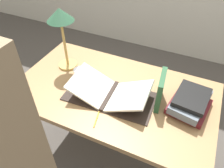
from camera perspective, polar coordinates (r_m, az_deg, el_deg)
name	(u,v)px	position (r m, az deg, el deg)	size (l,w,h in m)	color
ground_plane	(113,152)	(2.03, 0.26, -17.36)	(12.00, 12.00, 0.00)	#47423D
reading_desk	(113,102)	(1.51, 0.33, -4.63)	(1.31, 0.75, 0.75)	#937047
open_book	(110,93)	(1.37, -0.61, -2.37)	(0.58, 0.31, 0.12)	black
book_stack_tall	(190,102)	(1.37, 19.75, -4.56)	(0.25, 0.31, 0.11)	maroon
book_standing_upright	(160,90)	(1.32, 12.54, -1.53)	(0.05, 0.19, 0.21)	#234C2D
reading_lamp	(61,21)	(1.50, -13.22, 15.64)	(0.18, 0.18, 0.44)	tan
coffee_mug	(80,75)	(1.50, -8.40, 2.25)	(0.08, 0.11, 0.09)	white
pencil	(98,116)	(1.29, -3.80, -8.31)	(0.04, 0.16, 0.01)	gold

